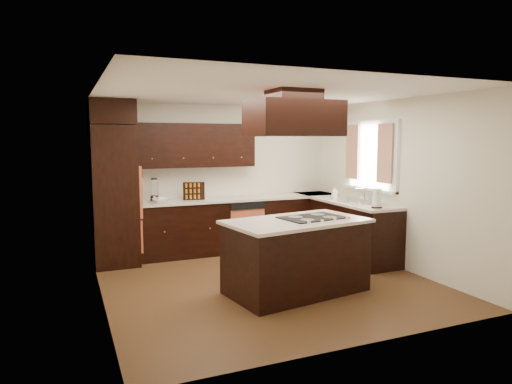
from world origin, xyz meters
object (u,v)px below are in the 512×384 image
Objects in this scene: oven_column at (114,196)px; island at (296,258)px; spice_rack at (194,191)px; range_hood at (293,119)px.

oven_column is 3.02m from island.
range_hood is at bearing -63.19° from spice_rack.
range_hood is (1.88, -2.25, 1.10)m from oven_column.
island is at bearing -48.87° from oven_column.
oven_column is 6.04× the size of spice_rack.
range_hood is 2.66m from spice_rack.
range_hood is at bearing -168.82° from island.
oven_column is 1.27m from spice_rack.
spice_rack is at bearing 104.42° from range_hood.
range_hood is at bearing -50.26° from oven_column.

